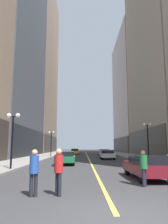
% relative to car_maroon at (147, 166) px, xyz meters
% --- Properties ---
extents(ground_plane, '(200.00, 200.00, 0.00)m').
position_rel_car_maroon_xyz_m(ground_plane, '(-2.76, 28.45, -0.72)').
color(ground_plane, '#38383A').
extents(sidewalk_left, '(4.50, 78.00, 0.15)m').
position_rel_car_maroon_xyz_m(sidewalk_left, '(-11.01, 28.45, -0.64)').
color(sidewalk_left, gray).
rests_on(sidewalk_left, ground).
extents(sidewalk_right, '(4.50, 78.00, 0.15)m').
position_rel_car_maroon_xyz_m(sidewalk_right, '(5.49, 28.45, -0.64)').
color(sidewalk_right, gray).
rests_on(sidewalk_right, ground).
extents(lane_centre_stripe, '(0.16, 70.00, 0.01)m').
position_rel_car_maroon_xyz_m(lane_centre_stripe, '(-2.76, 28.45, -0.72)').
color(lane_centre_stripe, '#E5D64C').
rests_on(lane_centre_stripe, ground).
extents(building_left_far, '(12.43, 26.00, 54.19)m').
position_rel_car_maroon_xyz_m(building_left_far, '(-19.37, 53.45, 26.29)').
color(building_left_far, gray).
rests_on(building_left_far, ground).
extents(building_right_far, '(13.33, 26.00, 37.38)m').
position_rel_car_maroon_xyz_m(building_right_far, '(14.30, 53.45, 17.90)').
color(building_right_far, gray).
rests_on(building_right_far, ground).
extents(car_maroon, '(1.86, 4.58, 1.32)m').
position_rel_car_maroon_xyz_m(car_maroon, '(0.00, 0.00, 0.00)').
color(car_maroon, maroon).
rests_on(car_maroon, ground).
extents(car_green, '(2.03, 4.41, 1.32)m').
position_rel_car_maroon_xyz_m(car_green, '(-5.41, 9.76, 0.00)').
color(car_green, '#196038').
rests_on(car_green, ground).
extents(car_white, '(1.93, 4.37, 1.32)m').
position_rel_car_maroon_xyz_m(car_white, '(-0.17, 18.69, 0.00)').
color(car_white, silver).
rests_on(car_white, ground).
extents(car_grey, '(1.89, 4.72, 1.32)m').
position_rel_car_maroon_xyz_m(car_grey, '(0.29, 28.25, 0.00)').
color(car_grey, slate).
rests_on(car_grey, ground).
extents(car_yellow, '(1.89, 4.22, 1.32)m').
position_rel_car_maroon_xyz_m(car_yellow, '(-5.42, 36.14, -0.00)').
color(car_yellow, yellow).
rests_on(car_yellow, ground).
extents(pedestrian_in_blue_hoodie, '(0.41, 0.41, 1.71)m').
position_rel_car_maroon_xyz_m(pedestrian_in_blue_hoodie, '(-5.47, -4.33, 0.28)').
color(pedestrian_in_blue_hoodie, black).
rests_on(pedestrian_in_blue_hoodie, ground).
extents(pedestrian_in_green_parka, '(0.47, 0.47, 1.64)m').
position_rel_car_maroon_xyz_m(pedestrian_in_green_parka, '(-0.83, -2.36, 0.23)').
color(pedestrian_in_green_parka, black).
rests_on(pedestrian_in_green_parka, ground).
extents(pedestrian_in_red_jacket, '(0.48, 0.48, 1.74)m').
position_rel_car_maroon_xyz_m(pedestrian_in_red_jacket, '(-4.57, -4.22, 0.30)').
color(pedestrian_in_red_jacket, black).
rests_on(pedestrian_in_red_jacket, ground).
extents(street_lamp_left_near, '(1.06, 0.36, 4.43)m').
position_rel_car_maroon_xyz_m(street_lamp_left_near, '(-9.16, 4.23, 2.54)').
color(street_lamp_left_near, black).
rests_on(street_lamp_left_near, ground).
extents(street_lamp_left_far, '(1.06, 0.36, 4.43)m').
position_rel_car_maroon_xyz_m(street_lamp_left_far, '(-9.16, 25.01, 2.54)').
color(street_lamp_left_far, black).
rests_on(street_lamp_left_far, ground).
extents(street_lamp_right_mid, '(1.06, 0.36, 4.43)m').
position_rel_car_maroon_xyz_m(street_lamp_right_mid, '(3.64, 11.50, 2.54)').
color(street_lamp_right_mid, black).
rests_on(street_lamp_right_mid, ground).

